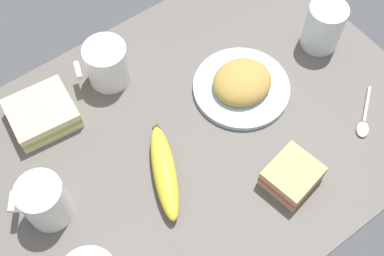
{
  "coord_description": "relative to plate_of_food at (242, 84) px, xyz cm",
  "views": [
    {
      "loc": [
        26.53,
        36.41,
        84.74
      ],
      "look_at": [
        0.0,
        0.0,
        5.0
      ],
      "focal_mm": 46.03,
      "sensor_mm": 36.0,
      "label": 1
    }
  ],
  "objects": [
    {
      "name": "plate_of_food",
      "position": [
        0.0,
        0.0,
        0.0
      ],
      "size": [
        19.51,
        19.51,
        5.31
      ],
      "color": "silver",
      "rests_on": "tabletop"
    },
    {
      "name": "coffee_mug_black",
      "position": [
        19.85,
        -18.09,
        2.96
      ],
      "size": [
        10.93,
        8.52,
        9.17
      ],
      "color": "white",
      "rests_on": "tabletop"
    },
    {
      "name": "glass_of_milk",
      "position": [
        -21.02,
        0.28,
        2.85
      ],
      "size": [
        7.91,
        7.91,
        10.25
      ],
      "color": "silver",
      "rests_on": "tabletop"
    },
    {
      "name": "sandwich_main",
      "position": [
        35.39,
        -17.0,
        0.44
      ],
      "size": [
        12.95,
        11.88,
        4.4
      ],
      "color": "beige",
      "rests_on": "tabletop"
    },
    {
      "name": "tabletop",
      "position": [
        14.33,
        2.81,
        -2.76
      ],
      "size": [
        90.0,
        64.0,
        2.0
      ],
      "primitive_type": "cube",
      "color": "#5B5651",
      "rests_on": "ground"
    },
    {
      "name": "spoon",
      "position": [
        -14.69,
        19.87,
        -1.38
      ],
      "size": [
        10.63,
        8.38,
        0.8
      ],
      "color": "silver",
      "rests_on": "tabletop"
    },
    {
      "name": "sandwich_side",
      "position": [
        5.42,
        20.88,
        0.44
      ],
      "size": [
        10.41,
        9.68,
        4.4
      ],
      "color": "tan",
      "rests_on": "tabletop"
    },
    {
      "name": "banana",
      "position": [
        23.3,
        6.72,
        0.3
      ],
      "size": [
        11.66,
        18.81,
        4.13
      ],
      "color": "yellow",
      "rests_on": "tabletop"
    },
    {
      "name": "coffee_mug_spare",
      "position": [
        43.27,
        0.58,
        3.32
      ],
      "size": [
        9.88,
        8.68,
        9.89
      ],
      "color": "white",
      "rests_on": "tabletop"
    }
  ]
}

